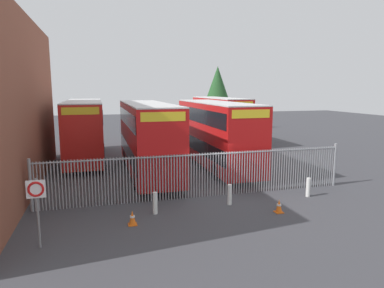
# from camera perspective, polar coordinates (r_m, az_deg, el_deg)

# --- Properties ---
(ground_plane) EXTENTS (100.00, 100.00, 0.00)m
(ground_plane) POSITION_cam_1_polar(r_m,az_deg,el_deg) (24.80, -2.48, -3.15)
(ground_plane) COLOR #3D3D42
(palisade_fence) EXTENTS (15.47, 0.14, 2.35)m
(palisade_fence) POSITION_cam_1_polar(r_m,az_deg,el_deg) (16.83, 1.48, -4.94)
(palisade_fence) COLOR gray
(palisade_fence) RESTS_ON ground
(double_decker_bus_near_gate) EXTENTS (2.54, 10.81, 4.42)m
(double_decker_bus_near_gate) POSITION_cam_1_polar(r_m,az_deg,el_deg) (21.46, -7.43, 1.43)
(double_decker_bus_near_gate) COLOR red
(double_decker_bus_near_gate) RESTS_ON ground
(double_decker_bus_behind_fence_left) EXTENTS (2.54, 10.81, 4.42)m
(double_decker_bus_behind_fence_left) POSITION_cam_1_polar(r_m,az_deg,el_deg) (23.15, 3.99, 2.04)
(double_decker_bus_behind_fence_left) COLOR red
(double_decker_bus_behind_fence_left) RESTS_ON ground
(double_decker_bus_behind_fence_right) EXTENTS (2.54, 10.81, 4.42)m
(double_decker_bus_behind_fence_right) POSITION_cam_1_polar(r_m,az_deg,el_deg) (26.68, -17.42, 2.59)
(double_decker_bus_behind_fence_right) COLOR red
(double_decker_bus_behind_fence_right) RESTS_ON ground
(double_decker_bus_far_back) EXTENTS (2.54, 10.81, 4.42)m
(double_decker_bus_far_back) POSITION_cam_1_polar(r_m,az_deg,el_deg) (34.60, 4.59, 4.38)
(double_decker_bus_far_back) COLOR red
(double_decker_bus_far_back) RESTS_ON ground
(bollard_near_left) EXTENTS (0.20, 0.20, 0.95)m
(bollard_near_left) POSITION_cam_1_polar(r_m,az_deg,el_deg) (14.88, -6.16, -9.73)
(bollard_near_left) COLOR silver
(bollard_near_left) RESTS_ON ground
(bollard_center_front) EXTENTS (0.20, 0.20, 0.95)m
(bollard_center_front) POSITION_cam_1_polar(r_m,az_deg,el_deg) (16.01, 6.28, -8.37)
(bollard_center_front) COLOR silver
(bollard_center_front) RESTS_ON ground
(bollard_near_right) EXTENTS (0.20, 0.20, 0.95)m
(bollard_near_right) POSITION_cam_1_polar(r_m,az_deg,el_deg) (18.00, 18.74, -6.82)
(bollard_near_right) COLOR silver
(bollard_near_right) RESTS_ON ground
(traffic_cone_by_gate) EXTENTS (0.34, 0.34, 0.59)m
(traffic_cone_by_gate) POSITION_cam_1_polar(r_m,az_deg,el_deg) (15.46, 14.26, -9.97)
(traffic_cone_by_gate) COLOR orange
(traffic_cone_by_gate) RESTS_ON ground
(traffic_cone_mid_forecourt) EXTENTS (0.34, 0.34, 0.59)m
(traffic_cone_mid_forecourt) POSITION_cam_1_polar(r_m,az_deg,el_deg) (13.91, -9.89, -12.00)
(traffic_cone_mid_forecourt) COLOR orange
(traffic_cone_mid_forecourt) RESTS_ON ground
(speed_limit_sign_post) EXTENTS (0.60, 0.14, 2.40)m
(speed_limit_sign_post) POSITION_cam_1_polar(r_m,az_deg,el_deg) (12.43, -24.43, -8.04)
(speed_limit_sign_post) COLOR slate
(speed_limit_sign_post) RESTS_ON ground
(tree_tall_back) EXTENTS (3.83, 3.83, 8.12)m
(tree_tall_back) POSITION_cam_1_polar(r_m,az_deg,el_deg) (44.36, 4.26, 9.24)
(tree_tall_back) COLOR #4C3823
(tree_tall_back) RESTS_ON ground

